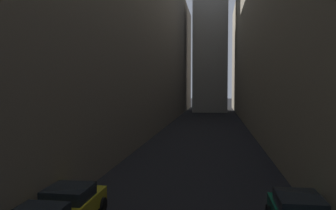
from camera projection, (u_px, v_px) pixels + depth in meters
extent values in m
plane|color=black|center=(204.00, 136.00, 38.32)|extent=(264.00, 264.00, 0.00)
cube|color=#60594F|center=(115.00, 29.00, 41.14)|extent=(10.35, 108.00, 24.63)
cube|color=gray|center=(325.00, 24.00, 37.85)|extent=(15.22, 108.00, 24.74)
cube|color=#A59919|center=(69.00, 207.00, 13.78)|extent=(1.81, 3.99, 0.67)
cube|color=black|center=(69.00, 193.00, 13.72)|extent=(1.66, 1.82, 0.50)
cylinder|color=black|center=(63.00, 203.00, 15.26)|extent=(0.22, 0.67, 0.67)
cylinder|color=black|center=(102.00, 205.00, 15.01)|extent=(0.22, 0.67, 0.67)
cube|color=black|center=(299.00, 202.00, 12.63)|extent=(1.57, 2.05, 0.52)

